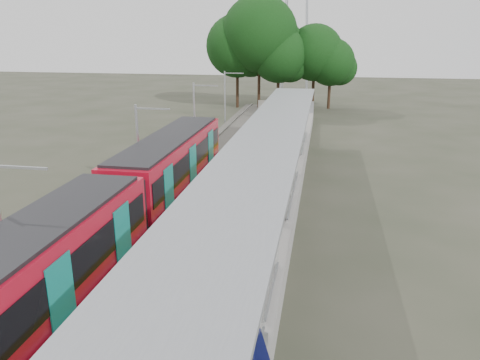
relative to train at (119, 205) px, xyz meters
name	(u,v)px	position (x,y,z in m)	size (l,w,h in m)	color
trackbed	(176,190)	(0.00, 7.83, -1.93)	(3.00, 70.00, 0.24)	#59544C
platform	(249,189)	(4.50, 7.83, -1.55)	(6.00, 50.00, 1.00)	gray
tactile_strip	(207,178)	(1.95, 7.83, -1.04)	(0.60, 50.00, 0.02)	#C79217
end_fence	(286,106)	(4.50, 32.78, -0.45)	(6.00, 0.10, 1.20)	#9EA0A5
train	(119,205)	(0.00, 0.00, 0.00)	(2.74, 27.60, 3.62)	black
canopy	(270,142)	(6.11, 4.01, 2.15)	(3.27, 38.00, 3.66)	#9EA0A5
tree_cluster	(273,45)	(2.07, 41.31, 5.65)	(18.31, 9.88, 13.65)	#382316
catenary_masts	(140,148)	(-1.72, 6.83, 0.86)	(2.08, 48.16, 5.40)	#9EA0A5
bench_near	(253,344)	(7.11, -7.73, -0.48)	(0.97, 1.65, 1.08)	#0E134A
bench_mid	(267,208)	(6.23, 2.07, -0.46)	(0.60, 1.67, 1.12)	#0E134A
bench_far	(292,130)	(6.12, 20.28, -0.51)	(0.94, 1.56, 1.03)	#0E134A
info_pillar_near	(213,314)	(5.82, -6.77, -0.36)	(0.36, 0.36, 1.60)	beige
info_pillar_far	(263,203)	(6.03, 2.22, -0.29)	(0.39, 0.39, 1.75)	beige
litter_bin	(262,218)	(6.15, 1.13, -0.62)	(0.42, 0.42, 0.87)	#9EA0A5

